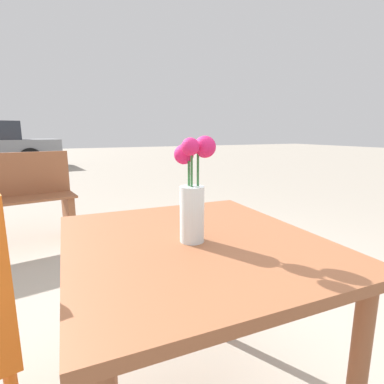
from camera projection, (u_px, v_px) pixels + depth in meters
table_front at (193, 269)px, 0.96m from camera, size 0.80×0.88×0.70m
flower_vase at (193, 197)px, 0.89m from camera, size 0.12×0.11×0.32m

